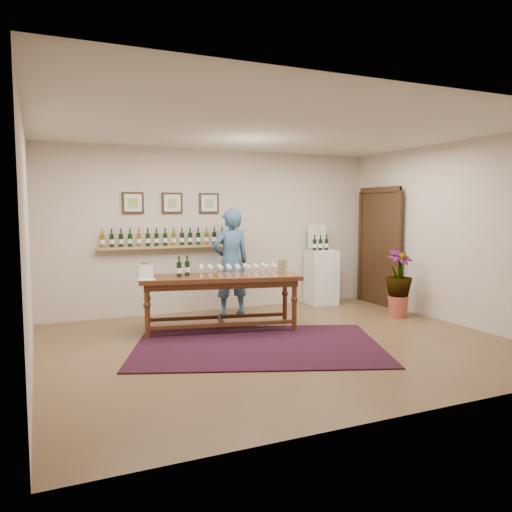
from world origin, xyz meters
name	(u,v)px	position (x,y,z in m)	size (l,w,h in m)	color
ground	(280,344)	(0.00, 0.00, 0.00)	(6.00, 6.00, 0.00)	brown
room_shell	(339,245)	(2.11, 1.86, 1.12)	(6.00, 6.00, 6.00)	beige
rug	(258,345)	(-0.32, 0.02, 0.01)	(3.16, 2.11, 0.02)	#430C11
tasting_table	(220,284)	(-0.48, 1.00, 0.69)	(2.40, 1.20, 0.82)	#442511
table_glasses	(238,270)	(-0.24, 0.91, 0.90)	(1.22, 0.28, 0.17)	silver
table_bottles	(183,265)	(-1.00, 1.13, 0.98)	(0.31, 0.17, 0.33)	black
pitcher_left	(146,269)	(-1.51, 1.22, 0.93)	(0.15, 0.15, 0.23)	olive
pitcher_right	(282,266)	(0.51, 0.97, 0.92)	(0.13, 0.13, 0.20)	olive
menu_card	(146,272)	(-1.55, 1.01, 0.92)	(0.23, 0.16, 0.21)	silver
display_pedestal	(321,277)	(1.96, 2.20, 0.51)	(0.51, 0.51, 1.01)	silver
pedestal_bottles	(321,243)	(1.91, 2.16, 1.15)	(0.27, 0.07, 0.27)	black
info_sign	(317,237)	(1.94, 2.34, 1.26)	(0.36, 0.02, 0.50)	silver
potted_plant	(399,283)	(2.50, 0.66, 0.56)	(0.53, 0.53, 0.97)	#AB4939
person	(231,262)	(0.05, 1.95, 0.89)	(0.65, 0.43, 1.79)	#315375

